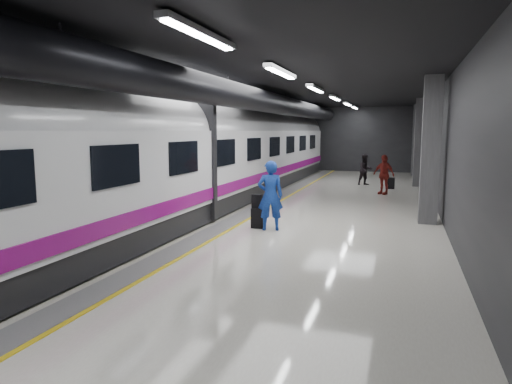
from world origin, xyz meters
The scene contains 9 objects.
ground centered at (0.00, 0.00, 0.00)m, with size 40.00×40.00×0.00m, color silver.
platform_hall centered at (-0.29, 0.96, 3.54)m, with size 10.02×40.02×4.51m.
train centered at (-3.25, 0.00, 2.07)m, with size 3.05×38.00×4.05m.
traveler_main centered at (0.17, -0.48, 1.01)m, with size 0.73×0.48×2.01m, color #1849B5.
suitcase_main centered at (-0.26, -0.33, 0.30)m, with size 0.36×0.23×0.59m, color black.
shoulder_bag centered at (-0.29, -0.30, 0.79)m, with size 0.30×0.16×0.41m, color black.
traveler_far_a centered at (1.89, 11.65, 0.82)m, with size 0.79×0.62×1.63m, color black.
traveler_far_b centered at (2.96, 8.31, 0.89)m, with size 1.05×0.44×1.79m, color maroon.
suitcase_far centered at (3.22, 10.41, 0.28)m, with size 0.38×0.25×0.56m, color black.
Camera 1 is at (3.75, -12.93, 2.85)m, focal length 32.00 mm.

